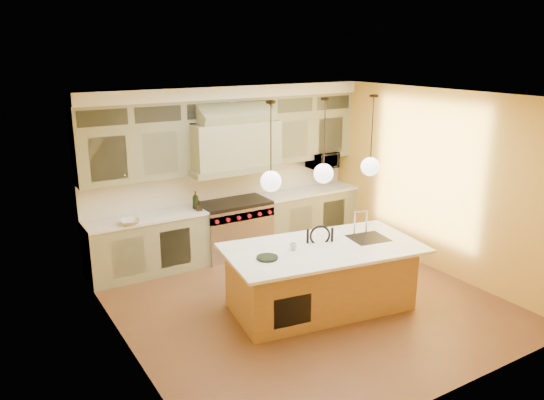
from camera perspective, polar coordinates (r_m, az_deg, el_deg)
floor at (r=7.73m, az=3.50°, el=-10.84°), size 5.00×5.00×0.00m
ceiling at (r=6.92m, az=3.92°, el=11.10°), size 5.00×5.00×0.00m
wall_back at (r=9.28m, az=-5.20°, el=3.28°), size 5.00×0.00×5.00m
wall_front at (r=5.46m, az=19.02°, el=-6.86°), size 5.00×0.00×5.00m
wall_left at (r=6.17m, az=-15.74°, el=-3.92°), size 0.00×5.00×5.00m
wall_right at (r=8.82m, az=17.13°, el=1.95°), size 0.00×5.00×5.00m
back_cabinetry at (r=9.05m, az=-4.44°, el=2.84°), size 5.00×0.77×2.90m
range at (r=9.24m, az=-4.06°, el=-2.97°), size 1.20×0.74×0.96m
kitchen_island at (r=7.39m, az=5.30°, el=-8.15°), size 2.82×1.78×1.35m
counter_stool at (r=7.30m, az=5.41°, el=-6.81°), size 0.53×0.53×1.17m
microwave at (r=10.07m, az=5.46°, el=4.30°), size 0.54×0.37×0.30m
oil_bottle_a at (r=8.78m, az=-8.23°, el=-0.01°), size 0.13×0.13×0.29m
oil_bottle_b at (r=8.68m, az=-7.85°, el=-0.60°), size 0.09×0.09×0.17m
fruit_bowl at (r=8.24m, az=-15.02°, el=-2.29°), size 0.33×0.33×0.07m
cup at (r=7.03m, az=2.30°, el=-5.04°), size 0.11×0.11×0.09m
pendant_left at (r=6.48m, az=-0.11°, el=2.27°), size 0.26×0.26×1.11m
pendant_center at (r=6.92m, az=5.56°, el=3.09°), size 0.26×0.26×1.11m
pendant_right at (r=7.42m, az=10.53°, el=3.78°), size 0.26×0.26×1.11m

